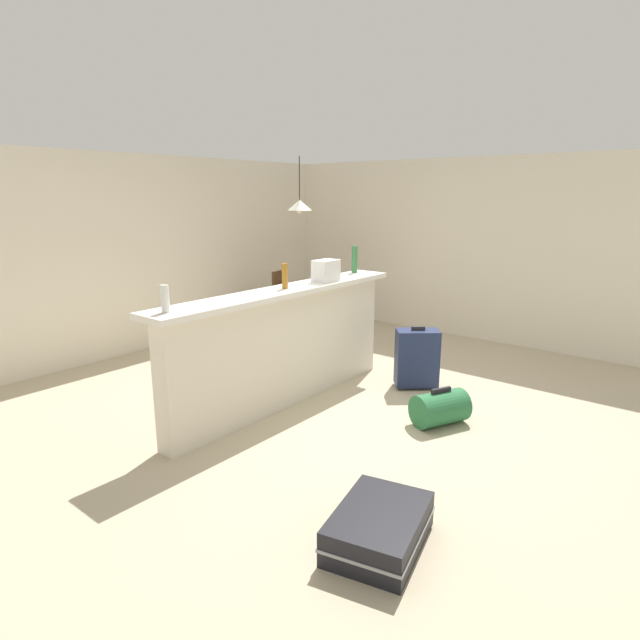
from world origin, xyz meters
The scene contains 16 objects.
ground_plane centered at (0.00, 0.00, -0.03)m, with size 13.00×13.00×0.05m, color #BCAD8E.
wall_back centered at (0.00, 3.05, 1.25)m, with size 6.60×0.10×2.50m, color silver.
wall_right centered at (3.05, 0.30, 1.25)m, with size 0.10×6.00×2.50m, color silver.
partition_half_wall centered at (-0.45, 0.31, 0.55)m, with size 2.80×0.20×1.09m, color silver.
bar_countertop centered at (-0.45, 0.31, 1.12)m, with size 2.96×0.40×0.05m, color white.
bottle_white centered at (-1.75, 0.31, 1.25)m, with size 0.06×0.06×0.21m, color silver.
bottle_amber centered at (-0.44, 0.31, 1.26)m, with size 0.06×0.06×0.24m, color #9E661E.
bottle_green centered at (0.80, 0.40, 1.29)m, with size 0.06×0.06×0.30m, color #2D6B38.
grocery_bag centered at (0.12, 0.26, 1.25)m, with size 0.26×0.18×0.22m, color silver.
dining_table centered at (1.40, 1.78, 0.65)m, with size 1.10×0.80×0.74m.
dining_chair_near_partition centered at (1.33, 1.23, 0.52)m, with size 0.44×0.44×0.93m.
dining_chair_far_side centered at (1.50, 2.34, 0.52)m, with size 0.48×0.48×0.93m.
pendant_lamp centered at (1.45, 1.78, 1.86)m, with size 0.34×0.34×0.75m.
suitcase_flat_black centered at (-1.68, -1.58, 0.11)m, with size 0.88×0.64×0.22m.
suitcase_upright_navy centered at (0.74, -0.47, 0.33)m, with size 0.47×0.49×0.67m.
duffel_bag_green centered at (0.06, -1.09, 0.15)m, with size 0.56×0.48×0.34m.
Camera 1 is at (-3.99, -3.01, 2.01)m, focal length 29.38 mm.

